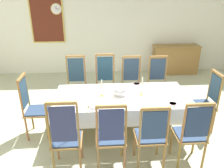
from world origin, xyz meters
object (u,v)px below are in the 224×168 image
Objects in this scene: chair_south_b at (111,135)px; sideboard at (175,59)px; spoon_primary at (88,107)px; chair_north_b at (105,82)px; chair_north_d at (158,82)px; spoon_secondary at (56,107)px; candlestick_east at (142,88)px; mounted_clock at (56,9)px; bowl_far_right at (173,104)px; chair_north_c at (132,82)px; dining_table at (122,99)px; bowl_far_left at (137,84)px; chair_head_west at (33,106)px; soup_tureen at (120,91)px; chair_south_c at (151,135)px; bowl_near_right at (62,107)px; chair_head_east at (206,101)px; chair_south_a at (66,136)px; candlestick_west at (102,90)px; framed_painting at (47,18)px; chair_north_a at (76,83)px; bowl_near_left at (95,106)px; chair_south_d at (192,132)px.

chair_south_b reaches higher than sideboard.
sideboard reaches higher than spoon_primary.
chair_north_d is at bearing 179.81° from chair_north_b.
candlestick_east is at bearing 15.78° from spoon_secondary.
sideboard is at bearing -3.85° from mounted_clock.
bowl_far_right is 0.81× the size of spoon_primary.
spoon_secondary is 4.72m from sideboard.
chair_north_b is 0.59m from chair_north_c.
dining_table is 0.56m from bowl_far_left.
sideboard is 3.96m from mounted_clock.
chair_head_west is 1.59m from soup_tureen.
chair_south_b is at bearing -103.52° from soup_tureen.
bowl_near_right is at bearing 157.81° from chair_south_c.
chair_north_c is 1.59m from chair_head_east.
bowl_near_right is 0.10× the size of sideboard.
chair_north_c is at bearing -0.07° from chair_north_d.
bowl_near_right is at bearing 98.74° from chair_head_east.
chair_north_b is at bearing 71.57° from chair_south_a.
chair_south_b is at bearing 117.18° from chair_head_east.
candlestick_west is at bearing -69.98° from mounted_clock.
sideboard is (1.73, 2.15, -0.15)m from chair_north_c.
framed_painting reaches higher than mounted_clock.
sideboard is 4.15m from framed_painting.
chair_south_c is at bearing 122.70° from chair_north_a.
soup_tureen is (-0.36, 0.95, 0.28)m from chair_south_c.
chair_north_a is at bearing 157.25° from bowl_far_left.
candlestick_east is (0.62, 0.95, 0.30)m from chair_south_b.
bowl_far_left is 0.88× the size of spoon_primary.
chair_south_a reaches higher than chair_head_west.
sideboard is 0.98× the size of framed_painting.
chair_south_c is at bearing -33.34° from bowl_near_left.
soup_tureen is 0.77× the size of mounted_clock.
chair_head_west reaches higher than candlestick_west.
chair_north_a reaches higher than candlestick_east.
chair_north_c reaches higher than chair_head_west.
chair_head_east reaches higher than chair_south_d.
chair_north_d is at bearing 58.05° from chair_south_b.
chair_north_b is at bearing 62.69° from chair_head_east.
chair_north_d is 2.45m from spoon_secondary.
chair_north_a reaches higher than chair_north_c.
chair_north_d is 1.00× the size of chair_head_west.
framed_painting is at bearing 117.12° from chair_south_c.
soup_tureen is at bearing -180.00° from candlestick_east.
mounted_clock reaches higher than dining_table.
spoon_secondary is at bearing 51.86° from chair_head_west.
bowl_near_left is 0.52× the size of mounted_clock.
chair_north_a reaches higher than spoon_secondary.
chair_head_east is 3.65× the size of candlestick_west.
bowl_far_left is at bearing 66.58° from chair_south_b.
spoon_primary is at bearing 55.61° from chair_north_c.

